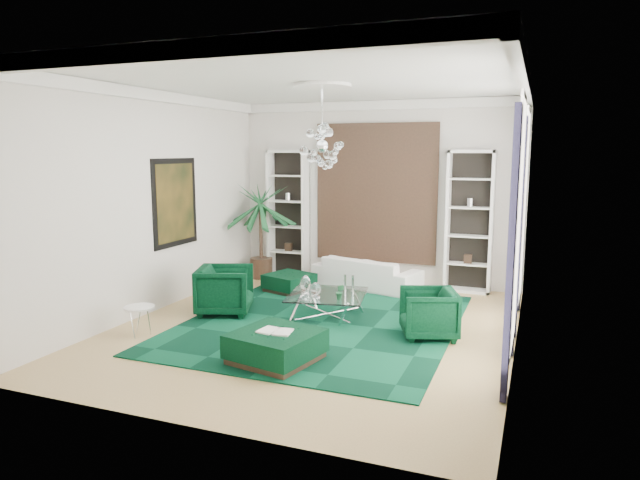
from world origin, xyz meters
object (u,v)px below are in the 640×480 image
at_px(ottoman_side, 289,283).
at_px(ottoman_front, 276,347).
at_px(armchair_left, 225,290).
at_px(palm, 261,218).
at_px(sofa, 367,273).
at_px(coffee_table, 327,306).
at_px(armchair_right, 428,313).
at_px(side_table, 140,321).

relative_size(ottoman_side, ottoman_front, 0.78).
bearing_deg(ottoman_front, armchair_left, 135.81).
bearing_deg(palm, ottoman_side, -40.82).
xyz_separation_m(sofa, coffee_table, (0.00, -2.30, -0.10)).
bearing_deg(palm, coffee_table, -44.41).
height_order(ottoman_front, palm, palm).
relative_size(armchair_right, side_table, 1.78).
distance_m(armchair_left, side_table, 1.63).
bearing_deg(palm, armchair_left, -75.72).
distance_m(armchair_right, ottoman_side, 3.59).
bearing_deg(armchair_right, ottoman_front, -64.40).
xyz_separation_m(ottoman_side, ottoman_front, (1.40, -3.55, 0.03)).
relative_size(sofa, palm, 0.81).
bearing_deg(palm, sofa, -2.34).
bearing_deg(ottoman_side, armchair_right, -30.14).
bearing_deg(ottoman_side, palm, 139.18).
distance_m(armchair_right, side_table, 4.37).
distance_m(sofa, side_table, 4.77).
distance_m(sofa, coffee_table, 2.30).
relative_size(armchair_left, ottoman_front, 0.88).
relative_size(armchair_left, ottoman_side, 1.13).
distance_m(coffee_table, ottoman_side, 1.98).
bearing_deg(armchair_right, armchair_left, -110.23).
relative_size(ottoman_side, side_table, 1.76).
xyz_separation_m(coffee_table, ottoman_side, (-1.35, 1.45, -0.03)).
xyz_separation_m(coffee_table, side_table, (-2.35, -1.85, 0.01)).
xyz_separation_m(armchair_right, side_table, (-4.10, -1.50, -0.15)).
height_order(armchair_right, palm, palm).
height_order(armchair_right, side_table, armchair_right).
xyz_separation_m(ottoman_side, side_table, (-1.00, -3.30, 0.04)).
bearing_deg(side_table, palm, 91.35).
xyz_separation_m(side_table, palm, (-0.10, 4.25, 1.12)).
distance_m(ottoman_side, palm, 1.86).
distance_m(coffee_table, ottoman_front, 2.10).
height_order(armchair_left, palm, palm).
distance_m(side_table, palm, 4.40).
height_order(armchair_right, ottoman_front, armchair_right).
xyz_separation_m(coffee_table, ottoman_front, (0.05, -2.10, -0.01)).
bearing_deg(side_table, ottoman_side, 73.14).
xyz_separation_m(sofa, palm, (-2.45, 0.10, 1.02)).
distance_m(coffee_table, palm, 3.61).
height_order(armchair_left, side_table, armchair_left).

